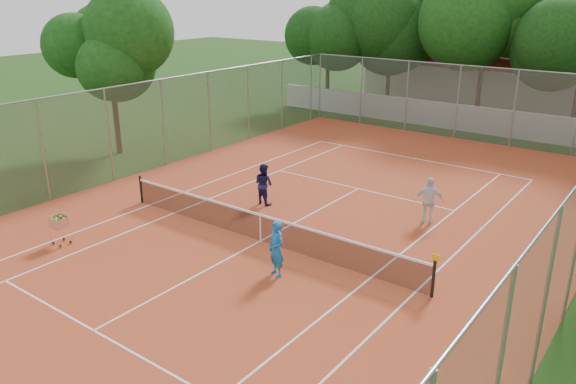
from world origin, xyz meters
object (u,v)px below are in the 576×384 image
Objects in this scene: player_near at (276,249)px; ball_hopper at (60,229)px; clubhouse at (492,71)px; player_far_right at (429,200)px; player_far_left at (264,184)px; tennis_net at (261,227)px.

ball_hopper is (-6.88, -2.49, -0.32)m from player_near.
clubhouse is 9.71× the size of player_far_right.
player_far_right reaches higher than player_far_left.
player_near is (3.84, -30.53, -1.34)m from clubhouse.
player_far_right is at bearing -76.65° from clubhouse.
player_far_left is (-3.93, 4.28, -0.04)m from player_near.
tennis_net is at bearing -86.05° from clubhouse.
clubhouse is 15.89× the size of ball_hopper.
player_near is (1.84, -1.53, 0.35)m from tennis_net.
clubhouse is 33.21m from ball_hopper.
player_far_left is at bearing 154.52° from player_near.
player_far_left is at bearing -90.19° from clubhouse.
player_near is at bearing -82.83° from clubhouse.
clubhouse is (-2.00, 29.00, 1.69)m from tennis_net.
tennis_net is 7.09× the size of player_near.
clubhouse reaches higher than player_near.
player_near is at bearing 138.68° from player_far_left.
player_far_right is at bearing -155.32° from player_far_left.
clubhouse is 25.00m from player_far_right.
tennis_net is 7.46× the size of player_far_left.
tennis_net is at bearing 37.12° from ball_hopper.
player_far_right reaches higher than tennis_net.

